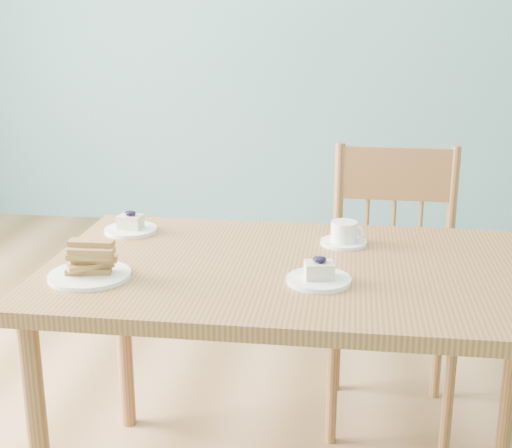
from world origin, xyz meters
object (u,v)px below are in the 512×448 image
object	(u,v)px
cheesecake_plate_near	(319,276)
biscotti_plate	(89,266)
dining_table	(307,292)
cheesecake_plate_far	(131,226)
coffee_cup	(344,235)
dining_chair	(392,286)

from	to	relation	value
cheesecake_plate_near	biscotti_plate	world-z (taller)	biscotti_plate
dining_table	biscotti_plate	world-z (taller)	biscotti_plate
biscotti_plate	cheesecake_plate_far	bearing A→B (deg)	91.29
dining_table	biscotti_plate	distance (m)	0.55
coffee_cup	biscotti_plate	world-z (taller)	biscotti_plate
coffee_cup	dining_chair	bearing A→B (deg)	78.15
coffee_cup	cheesecake_plate_near	bearing A→B (deg)	-86.20
coffee_cup	biscotti_plate	bearing A→B (deg)	-136.56
dining_table	coffee_cup	distance (m)	0.23
dining_table	cheesecake_plate_near	distance (m)	0.15
dining_table	dining_chair	xyz separation A→B (m)	(0.26, 0.52, -0.18)
cheesecake_plate_near	cheesecake_plate_far	xyz separation A→B (m)	(-0.56, 0.34, -0.00)
coffee_cup	biscotti_plate	xyz separation A→B (m)	(-0.61, -0.34, 0.00)
dining_chair	cheesecake_plate_near	size ratio (longest dim) A/B	5.89
cheesecake_plate_far	biscotti_plate	distance (m)	0.37
cheesecake_plate_far	cheesecake_plate_near	bearing A→B (deg)	-30.78
cheesecake_plate_far	coffee_cup	world-z (taller)	same
dining_chair	biscotti_plate	world-z (taller)	dining_chair
dining_table	cheesecake_plate_far	bearing A→B (deg)	157.57
dining_table	cheesecake_plate_near	xyz separation A→B (m)	(0.03, -0.11, 0.09)
dining_chair	cheesecake_plate_far	bearing A→B (deg)	-158.38
dining_chair	biscotti_plate	distance (m)	1.06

